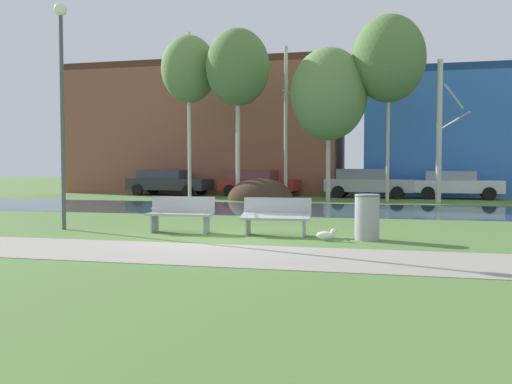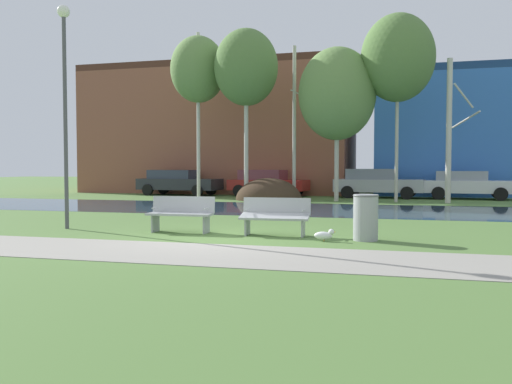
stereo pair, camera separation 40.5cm
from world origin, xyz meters
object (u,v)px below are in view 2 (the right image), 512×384
(parked_sedan_second_red, at_px, (267,182))
(trash_bin, at_px, (366,217))
(parked_van_nearest_dark, at_px, (178,182))
(parked_wagon_fourth_white, at_px, (467,184))
(parked_hatch_third_silver, at_px, (377,183))
(streetlamp, at_px, (65,82))
(bench_left, at_px, (181,213))
(seagull, at_px, (324,235))
(bench_right, at_px, (275,215))

(parked_sedan_second_red, bearing_deg, trash_bin, -69.53)
(trash_bin, relative_size, parked_van_nearest_dark, 0.20)
(parked_wagon_fourth_white, bearing_deg, parked_hatch_third_silver, 178.95)
(trash_bin, relative_size, streetlamp, 0.18)
(streetlamp, distance_m, parked_van_nearest_dark, 16.93)
(bench_left, relative_size, streetlamp, 0.28)
(seagull, bearing_deg, parked_sedan_second_red, 107.58)
(parked_van_nearest_dark, bearing_deg, streetlamp, -76.54)
(parked_sedan_second_red, distance_m, parked_hatch_third_silver, 5.98)
(bench_left, distance_m, parked_wagon_fourth_white, 18.34)
(trash_bin, height_order, streetlamp, streetlamp)
(bench_left, relative_size, parked_van_nearest_dark, 0.33)
(trash_bin, bearing_deg, streetlamp, 177.90)
(bench_left, height_order, parked_wagon_fourth_white, parked_wagon_fourth_white)
(bench_left, xyz_separation_m, parked_sedan_second_red, (-1.89, 16.60, 0.30))
(bench_right, bearing_deg, parked_wagon_fourth_white, 69.42)
(seagull, height_order, streetlamp, streetlamp)
(parked_hatch_third_silver, relative_size, parked_wagon_fourth_white, 1.06)
(parked_van_nearest_dark, distance_m, parked_hatch_third_silver, 11.12)
(trash_bin, height_order, parked_hatch_third_silver, parked_hatch_third_silver)
(parked_sedan_second_red, bearing_deg, streetlamp, -94.34)
(bench_right, bearing_deg, seagull, -28.54)
(bench_right, height_order, seagull, bench_right)
(trash_bin, bearing_deg, parked_van_nearest_dark, 124.79)
(bench_right, xyz_separation_m, seagull, (1.23, -0.67, -0.34))
(trash_bin, distance_m, parked_sedan_second_red, 18.05)
(bench_right, bearing_deg, parked_hatch_third_silver, 83.94)
(streetlamp, distance_m, parked_wagon_fourth_white, 20.25)
(bench_left, bearing_deg, parked_van_nearest_dark, 113.50)
(parked_van_nearest_dark, distance_m, parked_sedan_second_red, 5.16)
(trash_bin, bearing_deg, seagull, -157.10)
(bench_left, height_order, streetlamp, streetlamp)
(parked_sedan_second_red, bearing_deg, parked_van_nearest_dark, -175.24)
(streetlamp, xyz_separation_m, parked_sedan_second_red, (1.26, 16.63, -3.00))
(streetlamp, relative_size, parked_sedan_second_red, 1.28)
(parked_hatch_third_silver, bearing_deg, seagull, -91.70)
(trash_bin, bearing_deg, bench_right, 171.41)
(bench_right, xyz_separation_m, parked_sedan_second_red, (-4.24, 16.60, 0.30))
(streetlamp, xyz_separation_m, parked_hatch_third_silver, (7.24, 16.39, -2.97))
(seagull, bearing_deg, parked_hatch_third_silver, 88.30)
(parked_sedan_second_red, relative_size, parked_hatch_third_silver, 0.96)
(seagull, relative_size, streetlamp, 0.08)
(parked_sedan_second_red, height_order, parked_hatch_third_silver, parked_hatch_third_silver)
(bench_left, bearing_deg, streetlamp, -179.35)
(trash_bin, relative_size, parked_hatch_third_silver, 0.21)
(trash_bin, distance_m, streetlamp, 8.25)
(trash_bin, xyz_separation_m, seagull, (-0.84, -0.36, -0.38))
(parked_van_nearest_dark, bearing_deg, parked_hatch_third_silver, 0.95)
(trash_bin, bearing_deg, parked_sedan_second_red, 110.47)
(bench_right, xyz_separation_m, parked_wagon_fourth_white, (6.11, 16.27, 0.28))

